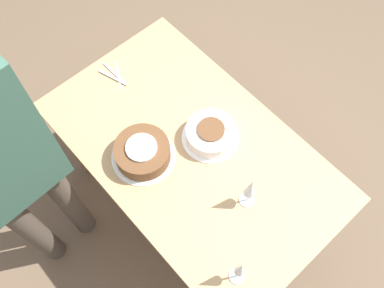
# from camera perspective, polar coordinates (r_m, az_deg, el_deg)

# --- Properties ---
(ground_plane) EXTENTS (12.00, 12.00, 0.00)m
(ground_plane) POSITION_cam_1_polar(r_m,az_deg,el_deg) (2.65, 0.00, -7.84)
(ground_plane) COLOR brown
(dining_table) EXTENTS (1.39, 0.83, 0.75)m
(dining_table) POSITION_cam_1_polar(r_m,az_deg,el_deg) (2.06, 0.00, -2.18)
(dining_table) COLOR tan
(dining_table) RESTS_ON ground_plane
(cake_center_white) EXTENTS (0.27, 0.27, 0.09)m
(cake_center_white) POSITION_cam_1_polar(r_m,az_deg,el_deg) (1.94, 2.50, 1.36)
(cake_center_white) COLOR white
(cake_center_white) RESTS_ON dining_table
(cake_front_chocolate) EXTENTS (0.29, 0.29, 0.10)m
(cake_front_chocolate) POSITION_cam_1_polar(r_m,az_deg,el_deg) (1.91, -6.62, -1.12)
(cake_front_chocolate) COLOR white
(cake_front_chocolate) RESTS_ON dining_table
(wine_glass_near) EXTENTS (0.06, 0.06, 0.22)m
(wine_glass_near) POSITION_cam_1_polar(r_m,az_deg,el_deg) (1.74, 7.79, -5.91)
(wine_glass_near) COLOR silver
(wine_glass_near) RESTS_ON dining_table
(wine_glass_far) EXTENTS (0.06, 0.06, 0.22)m
(wine_glass_far) POSITION_cam_1_polar(r_m,az_deg,el_deg) (1.65, 6.47, -16.29)
(wine_glass_far) COLOR silver
(wine_glass_far) RESTS_ON dining_table
(fork_pile) EXTENTS (0.19, 0.11, 0.01)m
(fork_pile) POSITION_cam_1_polar(r_m,az_deg,el_deg) (2.19, -10.17, 9.03)
(fork_pile) COLOR silver
(fork_pile) RESTS_ON dining_table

